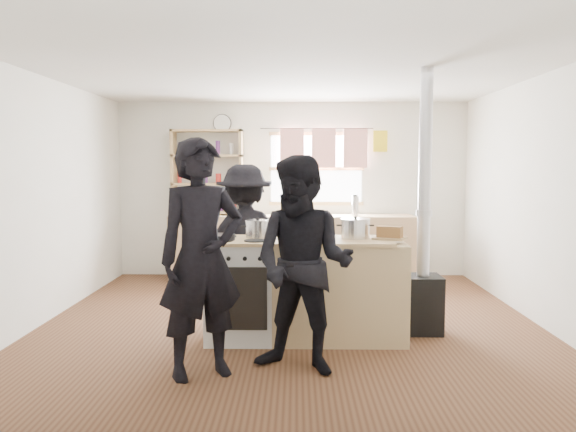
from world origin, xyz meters
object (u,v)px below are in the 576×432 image
object	(u,v)px
skillet_greens	(219,237)
person_far	(245,240)
cooking_island	(305,289)
flue_heater	(423,266)
stockpot_counter	(355,228)
person_near_left	(202,258)
roast_tray	(304,236)
person_near_right	(303,265)
stockpot_stove	(258,229)
thermos	(355,206)
bread_board	(390,234)

from	to	relation	value
skillet_greens	person_far	size ratio (longest dim) A/B	0.25
cooking_island	flue_heater	xyz separation A→B (m)	(1.12, 0.23, 0.18)
stockpot_counter	person_near_left	distance (m)	1.59
roast_tray	person_near_right	world-z (taller)	person_near_right
skillet_greens	stockpot_stove	xyz separation A→B (m)	(0.33, 0.17, 0.05)
stockpot_counter	person_near_right	bearing A→B (deg)	-118.82
flue_heater	stockpot_stove	bearing A→B (deg)	-175.50
thermos	roast_tray	distance (m)	2.92
bread_board	flue_heater	size ratio (longest dim) A/B	0.14
stockpot_counter	person_near_left	size ratio (longest dim) A/B	0.15
cooking_island	person_far	bearing A→B (deg)	126.90
roast_tray	person_far	bearing A→B (deg)	124.80
person_near_left	person_far	size ratio (longest dim) A/B	1.12
roast_tray	stockpot_counter	bearing A→B (deg)	13.65
bread_board	person_far	xyz separation A→B (m)	(-1.39, 0.85, -0.18)
stockpot_counter	person_far	xyz separation A→B (m)	(-1.09, 0.78, -0.22)
person_far	person_near_right	bearing A→B (deg)	92.40
cooking_island	skillet_greens	xyz separation A→B (m)	(-0.77, -0.07, 0.49)
thermos	roast_tray	xyz separation A→B (m)	(-0.75, -2.82, -0.07)
person_near_left	person_far	xyz separation A→B (m)	(0.16, 1.75, -0.10)
flue_heater	person_far	xyz separation A→B (m)	(-1.75, 0.61, 0.16)
thermos	stockpot_stove	world-z (taller)	thermos
stockpot_counter	flue_heater	world-z (taller)	flue_heater
thermos	flue_heater	distance (m)	2.60
stockpot_stove	bread_board	size ratio (longest dim) A/B	0.68
stockpot_stove	flue_heater	distance (m)	1.61
thermos	flue_heater	xyz separation A→B (m)	(0.38, -2.54, -0.39)
thermos	skillet_greens	bearing A→B (deg)	-118.08
thermos	person_far	size ratio (longest dim) A/B	0.17
roast_tray	person_far	distance (m)	1.10
roast_tray	stockpot_counter	world-z (taller)	stockpot_counter
bread_board	person_far	distance (m)	1.64
cooking_island	skillet_greens	size ratio (longest dim) A/B	4.99
flue_heater	thermos	bearing A→B (deg)	98.56
person_near_right	person_near_left	bearing A→B (deg)	-152.40
bread_board	flue_heater	distance (m)	0.55
person_near_left	person_near_right	xyz separation A→B (m)	(0.76, 0.09, -0.06)
stockpot_counter	bread_board	distance (m)	0.32
cooking_island	stockpot_counter	size ratio (longest dim) A/B	7.22
roast_tray	flue_heater	bearing A→B (deg)	13.72
skillet_greens	flue_heater	xyz separation A→B (m)	(1.90, 0.30, -0.32)
roast_tray	person_near_left	world-z (taller)	person_near_left
stockpot_counter	thermos	bearing A→B (deg)	84.06
roast_tray	stockpot_stove	bearing A→B (deg)	160.32
cooking_island	stockpot_stove	distance (m)	0.71
thermos	roast_tray	size ratio (longest dim) A/B	0.63
skillet_greens	roast_tray	xyz separation A→B (m)	(0.76, 0.02, 0.01)
cooking_island	roast_tray	size ratio (longest dim) A/B	4.54
thermos	person_near_left	distance (m)	3.99
stockpot_stove	person_near_right	size ratio (longest dim) A/B	0.14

